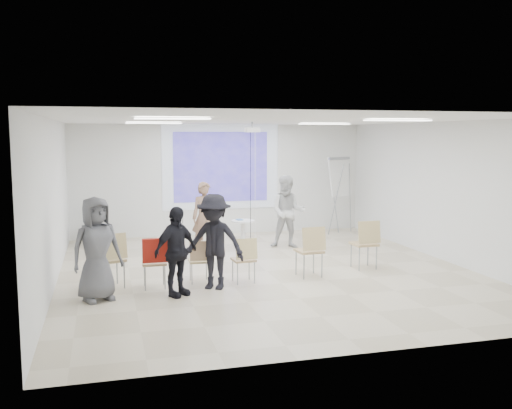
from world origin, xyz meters
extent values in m
cube|color=beige|center=(0.00, 0.00, -0.05)|extent=(8.00, 9.00, 0.10)
cube|color=white|center=(0.00, 0.00, 3.05)|extent=(8.00, 9.00, 0.10)
cube|color=silver|center=(0.00, 4.55, 1.50)|extent=(8.00, 0.10, 3.00)
cube|color=silver|center=(-4.05, 0.00, 1.50)|extent=(0.10, 9.00, 3.00)
cube|color=silver|center=(4.05, 0.00, 1.50)|extent=(0.10, 9.00, 3.00)
cube|color=silver|center=(0.00, 4.49, 1.85)|extent=(3.20, 0.01, 2.30)
cube|color=#3D33AD|center=(0.00, 4.47, 1.85)|extent=(2.60, 0.01, 1.90)
cylinder|color=white|center=(0.11, 2.40, 0.02)|extent=(0.48, 0.48, 0.05)
cylinder|color=silver|center=(0.11, 2.40, 0.33)|extent=(0.13, 0.13, 0.61)
cylinder|color=white|center=(0.11, 2.40, 0.66)|extent=(0.65, 0.65, 0.04)
cube|color=white|center=(0.16, 2.38, 0.68)|extent=(0.22, 0.19, 0.01)
cube|color=#3E7CBA|center=(0.02, 2.45, 0.69)|extent=(0.16, 0.21, 0.01)
imported|color=#946F5A|center=(-0.88, 2.04, 0.94)|extent=(0.73, 0.53, 1.87)
imported|color=silver|center=(1.16, 2.18, 0.97)|extent=(1.14, 1.03, 1.93)
cube|color=white|center=(-0.70, 2.29, 1.23)|extent=(0.05, 0.11, 0.04)
cube|color=white|center=(0.98, 2.43, 1.30)|extent=(0.08, 0.13, 0.04)
cube|color=tan|center=(-3.04, -0.48, 0.50)|extent=(0.59, 0.59, 0.04)
cube|color=tan|center=(-2.97, -0.69, 0.78)|extent=(0.48, 0.23, 0.45)
cylinder|color=gray|center=(-3.16, -0.72, 0.25)|extent=(0.03, 0.03, 0.49)
cylinder|color=gray|center=(-2.80, -0.60, 0.25)|extent=(0.03, 0.03, 0.49)
cylinder|color=gray|center=(-3.28, -0.35, 0.25)|extent=(0.03, 0.03, 0.49)
cylinder|color=gray|center=(-2.91, -0.24, 0.25)|extent=(0.03, 0.03, 0.49)
cube|color=tan|center=(-2.27, -0.69, 0.45)|extent=(0.43, 0.43, 0.04)
cube|color=tan|center=(-2.28, -0.89, 0.70)|extent=(0.42, 0.10, 0.40)
cylinder|color=gray|center=(-2.45, -0.86, 0.22)|extent=(0.02, 0.02, 0.44)
cylinder|color=#94979C|center=(-2.11, -0.87, 0.22)|extent=(0.02, 0.02, 0.44)
cylinder|color=#94969C|center=(-2.44, -0.52, 0.22)|extent=(0.02, 0.02, 0.44)
cylinder|color=gray|center=(-2.10, -0.53, 0.22)|extent=(0.02, 0.02, 0.44)
cube|color=tan|center=(-1.44, -0.52, 0.40)|extent=(0.39, 0.39, 0.04)
cube|color=tan|center=(-1.45, -0.69, 0.62)|extent=(0.38, 0.09, 0.36)
cylinder|color=gray|center=(-1.60, -0.66, 0.20)|extent=(0.02, 0.02, 0.39)
cylinder|color=gray|center=(-1.30, -0.68, 0.20)|extent=(0.02, 0.02, 0.39)
cylinder|color=gray|center=(-1.59, -0.36, 0.20)|extent=(0.02, 0.02, 0.39)
cylinder|color=gray|center=(-1.28, -0.37, 0.20)|extent=(0.02, 0.02, 0.39)
cube|color=tan|center=(-0.65, -0.74, 0.43)|extent=(0.42, 0.42, 0.04)
cube|color=tan|center=(-0.64, -0.93, 0.66)|extent=(0.40, 0.10, 0.38)
cylinder|color=gray|center=(-0.80, -0.91, 0.21)|extent=(0.02, 0.02, 0.42)
cylinder|color=#94979C|center=(-0.48, -0.89, 0.21)|extent=(0.02, 0.02, 0.42)
cylinder|color=gray|center=(-0.82, -0.59, 0.21)|extent=(0.02, 0.02, 0.42)
cylinder|color=#93969B|center=(-0.50, -0.57, 0.21)|extent=(0.02, 0.02, 0.42)
cube|color=tan|center=(0.67, -0.62, 0.50)|extent=(0.50, 0.50, 0.04)
cube|color=tan|center=(0.69, -0.84, 0.77)|extent=(0.47, 0.13, 0.44)
cylinder|color=gray|center=(0.50, -0.83, 0.24)|extent=(0.03, 0.03, 0.49)
cylinder|color=gray|center=(0.87, -0.80, 0.24)|extent=(0.03, 0.03, 0.49)
cylinder|color=gray|center=(0.47, -0.45, 0.24)|extent=(0.03, 0.03, 0.49)
cylinder|color=gray|center=(0.85, -0.42, 0.24)|extent=(0.03, 0.03, 0.49)
cube|color=tan|center=(1.99, -0.28, 0.50)|extent=(0.48, 0.48, 0.04)
cube|color=tan|center=(1.99, -0.50, 0.78)|extent=(0.47, 0.10, 0.45)
cylinder|color=#95979D|center=(1.80, -0.47, 0.25)|extent=(0.02, 0.02, 0.49)
cylinder|color=gray|center=(2.18, -0.47, 0.25)|extent=(0.02, 0.02, 0.49)
cylinder|color=gray|center=(1.80, -0.09, 0.25)|extent=(0.02, 0.02, 0.49)
cylinder|color=gray|center=(2.18, -0.09, 0.25)|extent=(0.02, 0.02, 0.49)
cube|color=#AA1F14|center=(-2.27, -0.91, 0.72)|extent=(0.44, 0.11, 0.42)
imported|color=black|center=(-1.44, -0.50, 0.43)|extent=(0.30, 0.23, 0.02)
imported|color=black|center=(-1.96, -1.31, 0.88)|extent=(1.18, 1.08, 1.75)
imported|color=black|center=(-1.25, -1.03, 0.96)|extent=(1.41, 1.20, 1.91)
imported|color=#5C5C61|center=(-3.25, -1.23, 0.96)|extent=(1.11, 0.93, 1.93)
cylinder|color=gray|center=(2.96, 3.47, 0.98)|extent=(0.43, 0.09, 1.93)
cylinder|color=gray|center=(3.46, 3.68, 0.98)|extent=(0.27, 0.35, 1.93)
cylinder|color=gray|center=(3.08, 3.90, 0.98)|extent=(0.19, 0.41, 1.93)
cube|color=silver|center=(3.16, 3.70, 1.58)|extent=(0.79, 0.50, 1.08)
cube|color=gray|center=(3.14, 3.74, 2.07)|extent=(0.75, 0.36, 0.07)
cube|color=black|center=(-3.23, 3.56, 0.28)|extent=(0.60, 0.53, 0.51)
cube|color=gray|center=(-3.23, 3.56, 0.65)|extent=(0.43, 0.39, 0.22)
cylinder|color=black|center=(-3.38, 3.36, 0.03)|extent=(0.08, 0.08, 0.06)
cylinder|color=black|center=(-2.99, 3.47, 0.03)|extent=(0.08, 0.08, 0.06)
cylinder|color=black|center=(-3.47, 3.65, 0.03)|extent=(0.08, 0.08, 0.06)
cylinder|color=black|center=(-3.08, 3.77, 0.03)|extent=(0.08, 0.08, 0.06)
cube|color=white|center=(0.10, 1.50, 2.82)|extent=(0.30, 0.25, 0.10)
cylinder|color=gray|center=(0.10, 1.50, 2.93)|extent=(0.04, 0.04, 0.14)
cylinder|color=black|center=(0.04, 1.42, 1.39)|extent=(0.01, 0.01, 2.77)
cylinder|color=white|center=(0.14, 1.40, 1.39)|extent=(0.01, 0.01, 2.77)
cube|color=white|center=(-2.00, 2.00, 2.97)|extent=(1.20, 0.30, 0.02)
cube|color=white|center=(2.00, 2.00, 2.97)|extent=(1.20, 0.30, 0.02)
cube|color=white|center=(-2.00, -1.50, 2.97)|extent=(1.20, 0.30, 0.02)
cube|color=white|center=(2.00, -1.50, 2.97)|extent=(1.20, 0.30, 0.02)
camera|label=1|loc=(-3.09, -10.75, 2.71)|focal=40.00mm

